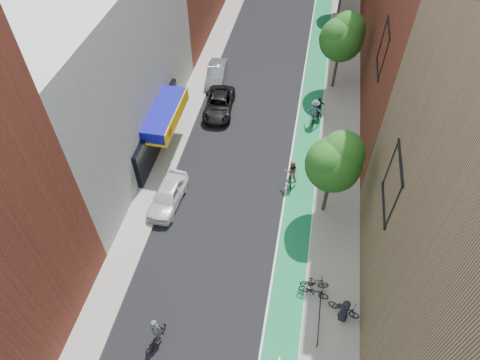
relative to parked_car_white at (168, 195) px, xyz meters
The scene contains 18 objects.
ground 9.92m from the parked_car_white, 62.29° to the right, with size 160.00×160.00×0.00m, color black.
bike_lane 19.28m from the parked_car_white, 63.49° to the left, with size 2.00×68.00×0.01m, color #15784E.
sidewalk_left 17.31m from the parked_car_white, 94.64° to the left, with size 2.00×68.00×0.15m, color gray.
sidewalk_right 20.52m from the parked_car_white, 57.23° to the left, with size 3.00×68.00×0.15m, color gray.
building_left_white 9.81m from the parked_car_white, 140.68° to the left, with size 8.00×20.00×12.00m, color silver.
tree_near 11.04m from the parked_car_white, ahead, with size 3.40×3.36×6.42m.
tree_mid 18.85m from the parked_car_white, 56.13° to the left, with size 3.55×3.53×6.74m.
parked_car_white is the anchor object (origin of this frame).
parked_car_black 10.24m from the parked_car_white, 83.44° to the left, with size 2.21×4.80×1.33m, color black.
parked_car_silver 14.35m from the parked_car_white, 90.00° to the left, with size 1.48×4.26×1.40m, color gray.
cyclist_lead 9.33m from the parked_car_white, 76.16° to the right, with size 0.88×1.71×2.09m.
cyclist_lane_near 8.43m from the parked_car_white, 22.17° to the left, with size 0.99×1.85×2.21m.
cyclist_lane_mid 14.19m from the parked_car_white, 49.67° to the left, with size 0.99×1.95×1.93m.
cyclist_lane_far 13.45m from the parked_car_white, 48.63° to the left, with size 1.22×1.60×2.18m.
parked_bike_near 13.04m from the parked_car_white, 26.34° to the right, with size 0.61×1.76×0.93m, color black.
parked_bike_mid 11.00m from the parked_car_white, 24.60° to the right, with size 0.46×1.64×0.99m, color black.
parked_bike_far 11.21m from the parked_car_white, 26.85° to the right, with size 0.60×1.72×0.91m, color black.
pedestrian 13.14m from the parked_car_white, 27.58° to the right, with size 0.82×0.53×1.68m, color black.
Camera 1 is at (3.51, -8.25, 22.29)m, focal length 32.00 mm.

